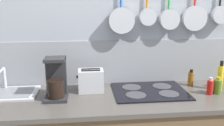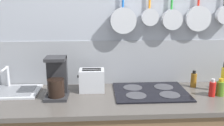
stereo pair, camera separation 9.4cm
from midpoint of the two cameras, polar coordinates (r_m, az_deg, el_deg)
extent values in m
cube|color=#999EA8|center=(2.32, 9.73, 5.63)|extent=(7.20, 0.06, 2.60)
cube|color=gray|center=(2.36, 9.54, 0.40)|extent=(7.20, 0.07, 0.40)
cylinder|color=#B7BABF|center=(2.17, 3.83, 9.64)|extent=(0.22, 0.07, 0.22)
cylinder|color=#B7BABF|center=(2.21, 9.86, 10.28)|extent=(0.15, 0.06, 0.15)
cylinder|color=green|center=(2.29, 14.72, 13.76)|extent=(0.02, 0.02, 0.16)
cylinder|color=#B7BABF|center=(2.27, 14.70, 9.54)|extent=(0.17, 0.06, 0.17)
cylinder|color=#B7BABF|center=(2.36, 20.19, 9.48)|extent=(0.22, 0.04, 0.22)
cube|color=#4C4742|center=(2.08, 11.57, -7.86)|extent=(3.19, 0.67, 0.03)
cube|color=#B7BABF|center=(2.26, -22.40, -6.15)|extent=(0.58, 0.33, 0.01)
cube|color=slate|center=(2.26, -22.42, -5.92)|extent=(0.49, 0.27, 0.00)
cylinder|color=#B7BABF|center=(2.35, -21.64, -3.02)|extent=(0.03, 0.03, 0.20)
cylinder|color=#B7BABF|center=(2.27, -22.35, -1.34)|extent=(0.02, 0.13, 0.02)
cube|color=#262628|center=(2.03, -11.16, -7.48)|extent=(0.17, 0.21, 0.02)
cube|color=#262628|center=(2.04, -11.11, -2.86)|extent=(0.16, 0.07, 0.33)
cylinder|color=black|center=(1.98, -11.36, -5.58)|extent=(0.13, 0.13, 0.14)
cube|color=#262628|center=(1.96, -11.49, 0.97)|extent=(0.16, 0.15, 0.02)
cube|color=#B7BABF|center=(2.12, -3.36, -3.97)|extent=(0.21, 0.15, 0.19)
cube|color=black|center=(2.07, -3.40, -1.68)|extent=(0.16, 0.03, 0.00)
cube|color=black|center=(2.12, -3.40, -1.29)|extent=(0.16, 0.03, 0.00)
cube|color=black|center=(2.11, -6.43, -3.04)|extent=(0.02, 0.02, 0.02)
cube|color=black|center=(2.14, 10.04, -6.50)|extent=(0.61, 0.47, 0.01)
cylinder|color=#38383D|center=(2.02, 6.86, -7.37)|extent=(0.17, 0.17, 0.00)
cylinder|color=#38383D|center=(2.09, 14.33, -7.03)|extent=(0.17, 0.17, 0.00)
cylinder|color=#38383D|center=(2.20, 5.99, -5.59)|extent=(0.17, 0.17, 0.00)
cylinder|color=#38383D|center=(2.25, 12.89, -5.35)|extent=(0.17, 0.17, 0.00)
cylinder|color=#8C5919|center=(2.35, 19.24, -3.75)|extent=(0.05, 0.05, 0.12)
cylinder|color=black|center=(2.33, 19.39, -2.00)|extent=(0.03, 0.03, 0.03)
cylinder|color=red|center=(2.18, 23.09, -5.53)|extent=(0.05, 0.05, 0.12)
cylinder|color=beige|center=(2.16, 23.27, -3.72)|extent=(0.03, 0.03, 0.03)
cylinder|color=#4C721E|center=(2.22, 24.61, -5.36)|extent=(0.06, 0.06, 0.12)
cylinder|color=#B28C19|center=(2.20, 24.80, -3.59)|extent=(0.04, 0.04, 0.03)
cylinder|color=yellow|center=(2.31, 25.20, -3.48)|extent=(0.05, 0.05, 0.21)
camera|label=1|loc=(0.05, -88.61, 0.34)|focal=40.00mm
camera|label=2|loc=(0.05, 91.39, -0.34)|focal=40.00mm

